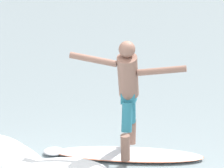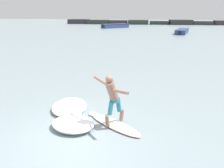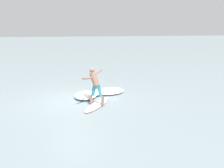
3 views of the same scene
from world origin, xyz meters
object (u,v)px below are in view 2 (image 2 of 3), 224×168
(surfboard, at_px, (114,124))
(small_boat_offshore, at_px, (116,26))
(surfer, at_px, (113,96))
(fishing_boat_near_jetty, at_px, (182,31))

(surfboard, distance_m, small_boat_offshore, 45.39)
(surfer, distance_m, fishing_boat_near_jetty, 34.67)
(surfboard, bearing_deg, small_boat_offshore, 98.27)
(fishing_boat_near_jetty, distance_m, small_boat_offshore, 17.25)
(surfboard, distance_m, surfer, 1.05)
(surfboard, relative_size, surfer, 1.28)
(surfer, height_order, fishing_boat_near_jetty, surfer)
(surfer, bearing_deg, fishing_boat_near_jetty, 78.74)
(surfboard, relative_size, small_boat_offshore, 0.33)
(fishing_boat_near_jetty, bearing_deg, surfboard, -101.25)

